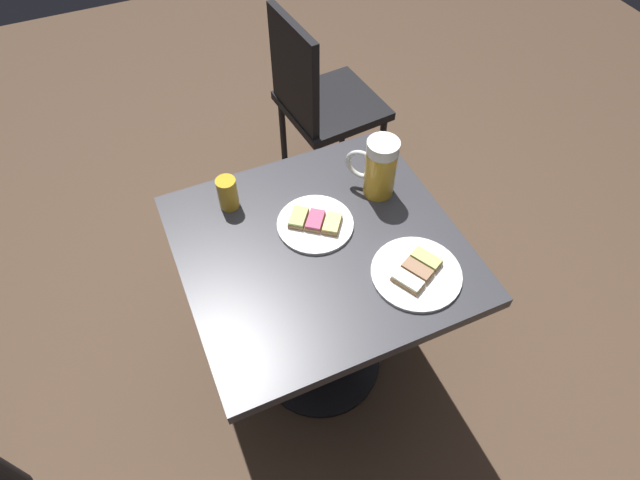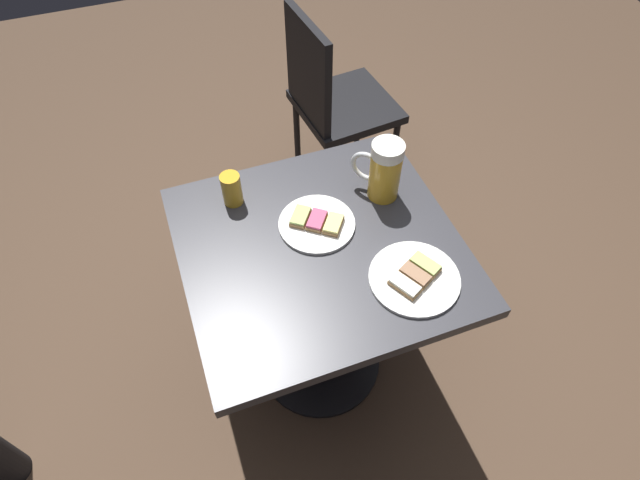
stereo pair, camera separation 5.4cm
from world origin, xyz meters
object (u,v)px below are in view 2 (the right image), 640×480
at_px(plate_near, 414,278).
at_px(beer_glass_small, 232,189).
at_px(plate_far, 317,223).
at_px(cafe_chair, 332,100).
at_px(beer_mug, 384,170).

relative_size(plate_near, beer_glass_small, 2.36).
bearing_deg(plate_far, plate_near, -146.22).
distance_m(plate_far, cafe_chair, 0.86).
relative_size(plate_far, beer_mug, 1.14).
height_order(plate_near, plate_far, same).
bearing_deg(beer_mug, beer_glass_small, 74.04).
bearing_deg(cafe_chair, plate_far, -29.82).
bearing_deg(plate_far, beer_mug, -77.08).
distance_m(plate_near, beer_glass_small, 0.56).
xyz_separation_m(beer_mug, beer_glass_small, (0.12, 0.41, -0.04)).
bearing_deg(beer_mug, plate_far, 102.92).
bearing_deg(plate_near, beer_glass_small, 40.79).
distance_m(plate_near, plate_far, 0.31).
height_order(plate_far, cafe_chair, cafe_chair).
height_order(plate_near, cafe_chair, cafe_chair).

